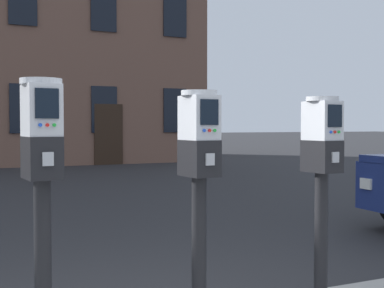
# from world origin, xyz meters

# --- Properties ---
(parking_meter_near_kerb) EXTENTS (0.23, 0.26, 1.48)m
(parking_meter_near_kerb) POSITION_xyz_m (-0.64, -0.14, 1.16)
(parking_meter_near_kerb) COLOR black
(parking_meter_near_kerb) RESTS_ON sidewalk_slab
(parking_meter_twin_adjacent) EXTENTS (0.23, 0.26, 1.45)m
(parking_meter_twin_adjacent) POSITION_xyz_m (0.28, -0.14, 1.14)
(parking_meter_twin_adjacent) COLOR black
(parking_meter_twin_adjacent) RESTS_ON sidewalk_slab
(parking_meter_end_of_row) EXTENTS (0.23, 0.26, 1.43)m
(parking_meter_end_of_row) POSITION_xyz_m (1.19, -0.14, 1.13)
(parking_meter_end_of_row) COLOR black
(parking_meter_end_of_row) RESTS_ON sidewalk_slab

